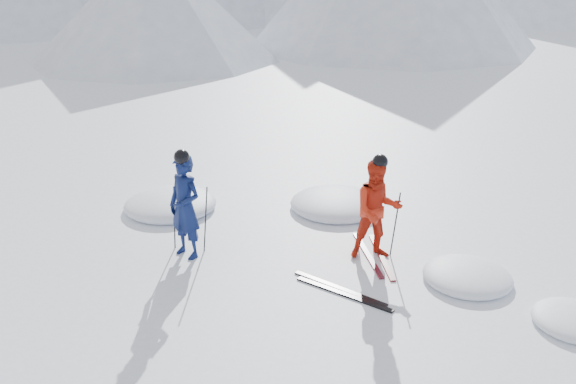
% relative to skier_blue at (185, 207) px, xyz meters
% --- Properties ---
extents(ground, '(160.00, 160.00, 0.00)m').
position_rel_skier_blue_xyz_m(ground, '(3.58, 0.23, -0.91)').
color(ground, white).
rests_on(ground, ground).
extents(skier_blue, '(0.78, 0.65, 1.83)m').
position_rel_skier_blue_xyz_m(skier_blue, '(0.00, 0.00, 0.00)').
color(skier_blue, '#0B1746').
rests_on(skier_blue, ground).
extents(skier_red, '(1.05, 0.96, 1.76)m').
position_rel_skier_blue_xyz_m(skier_red, '(3.13, 0.92, -0.03)').
color(skier_red, red).
rests_on(skier_red, ground).
extents(pole_blue_left, '(0.12, 0.09, 1.22)m').
position_rel_skier_blue_xyz_m(pole_blue_left, '(-0.30, 0.15, -0.30)').
color(pole_blue_left, black).
rests_on(pole_blue_left, ground).
extents(pole_blue_right, '(0.12, 0.07, 1.22)m').
position_rel_skier_blue_xyz_m(pole_blue_right, '(0.25, 0.25, -0.30)').
color(pole_blue_right, black).
rests_on(pole_blue_right, ground).
extents(pole_red_left, '(0.12, 0.09, 1.17)m').
position_rel_skier_blue_xyz_m(pole_red_left, '(2.83, 1.17, -0.33)').
color(pole_red_left, black).
rests_on(pole_red_left, ground).
extents(pole_red_right, '(0.12, 0.08, 1.17)m').
position_rel_skier_blue_xyz_m(pole_red_right, '(3.43, 1.07, -0.33)').
color(pole_red_right, black).
rests_on(pole_red_right, ground).
extents(ski_worn_left, '(0.83, 1.57, 0.03)m').
position_rel_skier_blue_xyz_m(ski_worn_left, '(3.01, 0.92, -0.90)').
color(ski_worn_left, black).
rests_on(ski_worn_left, ground).
extents(ski_worn_right, '(0.72, 1.61, 0.03)m').
position_rel_skier_blue_xyz_m(ski_worn_right, '(3.25, 0.92, -0.90)').
color(ski_worn_right, black).
rests_on(ski_worn_right, ground).
extents(ski_loose_a, '(1.62, 0.68, 0.03)m').
position_rel_skier_blue_xyz_m(ski_loose_a, '(2.79, -0.35, -0.90)').
color(ski_loose_a, black).
rests_on(ski_loose_a, ground).
extents(ski_loose_b, '(1.64, 0.62, 0.03)m').
position_rel_skier_blue_xyz_m(ski_loose_b, '(2.89, -0.50, -0.90)').
color(ski_loose_b, black).
rests_on(ski_loose_b, ground).
extents(snow_lumps, '(9.02, 4.68, 0.42)m').
position_rel_skier_blue_xyz_m(snow_lumps, '(1.62, 1.79, -0.91)').
color(snow_lumps, white).
rests_on(snow_lumps, ground).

